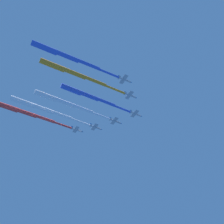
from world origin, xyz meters
TOP-DOWN VIEW (x-y plane):
  - jet_lead at (6.74, -20.59)m, footprint 8.41×61.73m
  - jet_port_inner at (-4.47, -33.82)m, footprint 8.40×65.48m
  - jet_starboard_inner at (18.42, -35.75)m, footprint 8.40×69.56m
  - jet_port_mid at (-15.89, -46.49)m, footprint 8.36×68.37m
  - jet_starboard_mid at (30.09, -44.33)m, footprint 8.40×67.33m
  - jet_port_outer at (-27.49, -55.71)m, footprint 8.35×65.96m

SIDE VIEW (x-z plane):
  - jet_port_mid at x=-15.89m, z-range 204.27..208.39m
  - jet_port_inner at x=-4.47m, z-range 204.45..208.52m
  - jet_starboard_mid at x=30.09m, z-range 204.90..208.90m
  - jet_lead at x=6.74m, z-range 205.61..209.68m
  - jet_port_outer at x=-27.49m, z-range 207.68..211.78m
  - jet_starboard_inner at x=18.42m, z-range 207.75..211.78m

